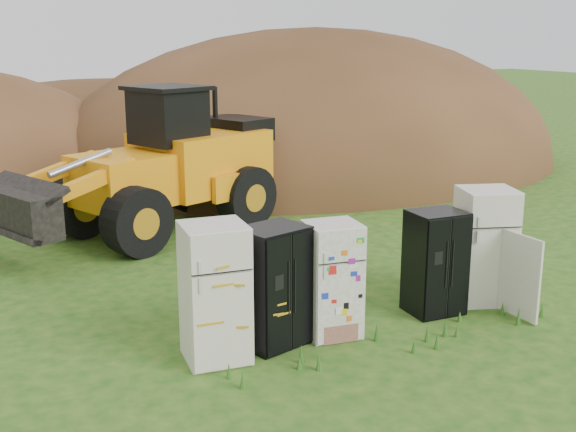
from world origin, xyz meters
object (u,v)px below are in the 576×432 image
(fridge_black_right, at_px, (435,262))
(wheel_loader, at_px, (140,164))
(fridge_sticker, at_px, (332,279))
(fridge_black_side, at_px, (273,286))
(fridge_leftmost, at_px, (215,293))
(fridge_open_door, at_px, (485,246))

(fridge_black_right, height_order, wheel_loader, wheel_loader)
(fridge_sticker, bearing_deg, fridge_black_right, 9.03)
(fridge_black_side, xyz_separation_m, fridge_black_right, (2.76, -0.05, -0.04))
(fridge_leftmost, distance_m, fridge_open_door, 4.66)
(wheel_loader, bearing_deg, fridge_black_right, -86.57)
(fridge_leftmost, height_order, fridge_open_door, fridge_open_door)
(fridge_sticker, bearing_deg, fridge_black_side, -177.26)
(fridge_black_side, bearing_deg, fridge_sticker, -20.57)
(fridge_open_door, xyz_separation_m, wheel_loader, (-3.88, 6.22, 0.65))
(fridge_black_right, distance_m, wheel_loader, 6.92)
(fridge_sticker, height_order, wheel_loader, wheel_loader)
(fridge_leftmost, bearing_deg, fridge_open_door, 7.37)
(fridge_black_side, height_order, wheel_loader, wheel_loader)
(wheel_loader, bearing_deg, fridge_black_side, -110.19)
(fridge_sticker, height_order, fridge_open_door, fridge_open_door)
(fridge_leftmost, height_order, fridge_black_side, fridge_leftmost)
(fridge_leftmost, relative_size, wheel_loader, 0.29)
(fridge_leftmost, xyz_separation_m, fridge_open_door, (4.66, 0.07, 0.00))
(fridge_sticker, bearing_deg, fridge_open_door, 9.28)
(fridge_black_right, height_order, fridge_open_door, fridge_open_door)
(fridge_black_right, distance_m, fridge_open_door, 1.02)
(fridge_black_side, xyz_separation_m, wheel_loader, (-0.12, 6.20, 0.73))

